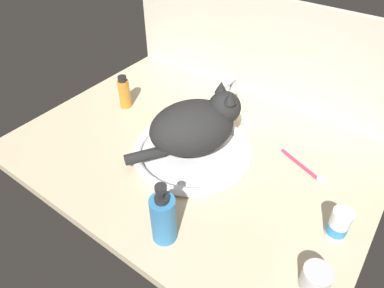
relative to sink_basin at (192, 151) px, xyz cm
name	(u,v)px	position (x,y,z in cm)	size (l,w,h in cm)	color
countertop	(193,153)	(-1.00, 1.91, -2.70)	(109.01, 79.55, 3.00)	#CCB793
backsplash_wall	(261,53)	(-1.00, 42.88, 15.51)	(109.01, 2.40, 39.44)	beige
sink_basin	(192,151)	(0.00, 0.00, 0.00)	(36.80, 36.80, 2.72)	white
faucet	(230,104)	(0.00, 21.56, 5.72)	(16.36, 11.37, 17.26)	silver
cat	(197,125)	(0.86, 1.36, 9.61)	(29.06, 33.90, 19.13)	black
soap_pump_bottle	(163,218)	(12.24, -27.96, 5.86)	(5.99, 5.99, 17.91)	teal
pill_bottle	(338,225)	(45.47, -3.35, 2.87)	(4.88, 4.88, 8.77)	white
metal_jar	(316,279)	(46.04, -18.72, 1.65)	(6.34, 6.34, 5.67)	#B2B5BA
amber_bottle	(124,93)	(-35.01, 6.78, 4.60)	(4.09, 4.09, 12.33)	#C67A23
toothbrush	(304,167)	(30.41, 14.28, -0.58)	(16.18, 7.34, 1.70)	#D83359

